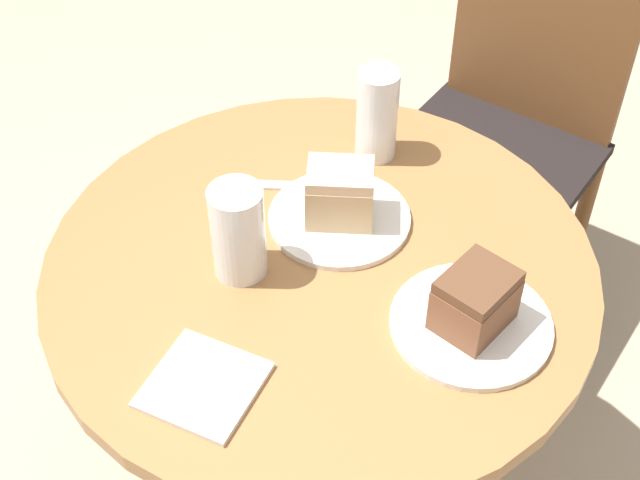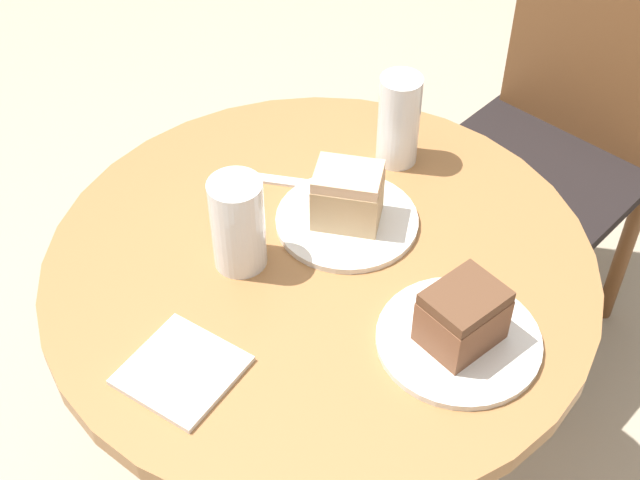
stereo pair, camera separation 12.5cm
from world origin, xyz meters
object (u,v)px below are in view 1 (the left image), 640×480
(plate_near, at_px, (339,218))
(cake_slice_near, at_px, (340,193))
(glass_lemonade, at_px, (238,237))
(glass_water, at_px, (377,119))
(plate_far, at_px, (471,324))
(cake_slice_far, at_px, (475,300))
(chair, at_px, (500,140))

(plate_near, height_order, cake_slice_near, cake_slice_near)
(glass_lemonade, distance_m, glass_water, 0.33)
(cake_slice_near, xyz_separation_m, glass_lemonade, (-0.06, -0.16, 0.01))
(plate_far, height_order, cake_slice_near, cake_slice_near)
(plate_far, xyz_separation_m, glass_water, (-0.31, 0.23, 0.06))
(glass_lemonade, height_order, glass_water, glass_water)
(cake_slice_near, distance_m, cake_slice_far, 0.27)
(glass_lemonade, xyz_separation_m, glass_water, (0.01, 0.33, 0.01))
(plate_near, height_order, glass_water, glass_water)
(chair, distance_m, cake_slice_far, 0.84)
(chair, distance_m, plate_near, 0.71)
(chair, bearing_deg, glass_lemonade, -92.74)
(chair, xyz_separation_m, glass_lemonade, (-0.03, -0.82, 0.34))
(chair, xyz_separation_m, cake_slice_near, (0.03, -0.65, 0.33))
(plate_far, relative_size, glass_water, 1.41)
(plate_near, distance_m, plate_far, 0.27)
(chair, relative_size, plate_far, 3.91)
(chair, height_order, cake_slice_near, chair)
(plate_far, bearing_deg, plate_near, 165.53)
(glass_lemonade, relative_size, glass_water, 0.94)
(glass_water, bearing_deg, cake_slice_far, -37.42)
(cake_slice_far, height_order, glass_water, glass_water)
(plate_far, height_order, glass_lemonade, glass_lemonade)
(cake_slice_near, distance_m, glass_water, 0.17)
(plate_near, bearing_deg, glass_water, 105.22)
(plate_far, distance_m, cake_slice_near, 0.27)
(cake_slice_far, bearing_deg, cake_slice_near, 165.53)
(plate_near, bearing_deg, cake_slice_far, -14.47)
(plate_far, height_order, glass_water, glass_water)
(cake_slice_near, bearing_deg, plate_far, -14.47)
(chair, bearing_deg, cake_slice_near, -88.30)
(glass_lemonade, bearing_deg, glass_water, 88.05)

